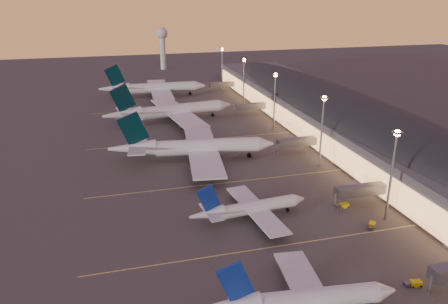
# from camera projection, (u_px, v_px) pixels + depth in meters

# --- Properties ---
(ground) EXTENTS (700.00, 700.00, 0.00)m
(ground) POSITION_uv_depth(u_px,v_px,m) (262.00, 237.00, 111.79)
(ground) COLOR #44413F
(airliner_narrow_south) EXTENTS (38.27, 34.37, 13.66)m
(airliner_narrow_south) POSITION_uv_depth(u_px,v_px,m) (303.00, 300.00, 83.82)
(airliner_narrow_south) COLOR silver
(airliner_narrow_south) RESTS_ON ground
(airliner_narrow_north) EXTENTS (34.34, 30.80, 12.26)m
(airliner_narrow_north) POSITION_uv_depth(u_px,v_px,m) (250.00, 208.00, 119.85)
(airliner_narrow_north) COLOR silver
(airliner_narrow_north) RESTS_ON ground
(airliner_wide_near) EXTENTS (61.01, 56.03, 19.52)m
(airliner_wide_near) POSITION_uv_depth(u_px,v_px,m) (193.00, 147.00, 160.74)
(airliner_wide_near) COLOR silver
(airliner_wide_near) RESTS_ON ground
(airliner_wide_mid) EXTENTS (63.22, 58.19, 20.25)m
(airliner_wide_mid) POSITION_uv_depth(u_px,v_px,m) (170.00, 111.00, 208.45)
(airliner_wide_mid) COLOR silver
(airliner_wide_mid) RESTS_ON ground
(airliner_wide_far) EXTENTS (62.44, 56.79, 20.00)m
(airliner_wide_far) POSITION_uv_depth(u_px,v_px,m) (154.00, 88.00, 257.66)
(airliner_wide_far) COLOR silver
(airliner_wide_far) RESTS_ON ground
(terminal_building) EXTENTS (56.35, 255.00, 17.46)m
(terminal_building) POSITION_uv_depth(u_px,v_px,m) (340.00, 114.00, 189.44)
(terminal_building) COLOR #515156
(terminal_building) RESTS_ON ground
(light_masts) EXTENTS (2.20, 217.20, 25.90)m
(light_masts) POSITION_uv_depth(u_px,v_px,m) (293.00, 102.00, 173.30)
(light_masts) COLOR gray
(light_masts) RESTS_ON ground
(radar_tower) EXTENTS (9.00, 9.00, 32.50)m
(radar_tower) POSITION_uv_depth(u_px,v_px,m) (162.00, 41.00, 341.90)
(radar_tower) COLOR silver
(radar_tower) RESTS_ON ground
(lane_markings) EXTENTS (90.00, 180.36, 0.00)m
(lane_markings) POSITION_uv_depth(u_px,v_px,m) (222.00, 177.00, 147.98)
(lane_markings) COLOR #D8C659
(lane_markings) RESTS_ON ground
(baggage_tug_b) EXTENTS (3.85, 2.03, 1.09)m
(baggage_tug_b) POSITION_uv_depth(u_px,v_px,m) (413.00, 283.00, 93.35)
(baggage_tug_b) COLOR yellow
(baggage_tug_b) RESTS_ON ground
(baggage_tug_c) EXTENTS (4.03, 1.86, 1.19)m
(baggage_tug_c) POSITION_uv_depth(u_px,v_px,m) (342.00, 206.00, 127.04)
(baggage_tug_c) COLOR yellow
(baggage_tug_c) RESTS_ON ground
(baggage_tug_d) EXTENTS (3.56, 3.60, 1.09)m
(baggage_tug_d) POSITION_uv_depth(u_px,v_px,m) (372.00, 225.00, 116.39)
(baggage_tug_d) COLOR yellow
(baggage_tug_d) RESTS_ON ground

